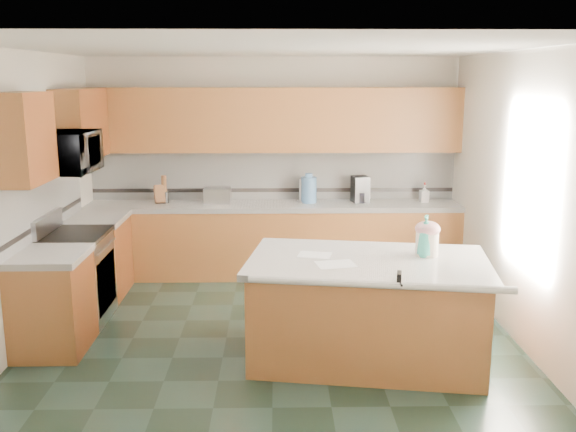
{
  "coord_description": "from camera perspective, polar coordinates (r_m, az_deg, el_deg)",
  "views": [
    {
      "loc": [
        0.04,
        -5.79,
        2.46
      ],
      "look_at": [
        0.15,
        0.35,
        1.12
      ],
      "focal_mm": 40.0,
      "sensor_mm": 36.0,
      "label": 1
    }
  ],
  "objects": [
    {
      "name": "back_base_cab",
      "position": [
        8.05,
        -1.29,
        -2.31
      ],
      "size": [
        4.6,
        0.6,
        0.86
      ],
      "primitive_type": "cube",
      "color": "#52210D",
      "rests_on": "ground"
    },
    {
      "name": "left_accent_band",
      "position": [
        6.9,
        -20.68,
        -0.38
      ],
      "size": [
        0.01,
        2.3,
        0.05
      ],
      "primitive_type": "cube",
      "color": "black",
      "rests_on": "wall_left"
    },
    {
      "name": "floor",
      "position": [
        6.29,
        -1.33,
        -10.72
      ],
      "size": [
        4.6,
        4.6,
        0.0
      ],
      "primitive_type": "plane",
      "color": "black",
      "rests_on": "ground"
    },
    {
      "name": "toaster_oven",
      "position": [
        8.0,
        -6.3,
        1.82
      ],
      "size": [
        0.33,
        0.22,
        0.19
      ],
      "primitive_type": "cube",
      "rotation": [
        0.0,
        0.0,
        -0.01
      ],
      "color": "#B7B7BC",
      "rests_on": "back_countertop"
    },
    {
      "name": "treat_jar_lid",
      "position": [
        5.71,
        12.31,
        -1.12
      ],
      "size": [
        0.22,
        0.22,
        0.14
      ],
      "primitive_type": "ellipsoid",
      "color": "#CD8B8F",
      "rests_on": "treat_jar"
    },
    {
      "name": "left_upper_cab_rear",
      "position": [
        7.55,
        -17.94,
        7.77
      ],
      "size": [
        0.33,
        1.09,
        0.78
      ],
      "primitive_type": "cube",
      "color": "#52210D",
      "rests_on": "wall_left"
    },
    {
      "name": "left_upper_cab_front",
      "position": [
        5.98,
        -22.49,
        6.4
      ],
      "size": [
        0.33,
        0.72,
        0.78
      ],
      "primitive_type": "cube",
      "color": "#52210D",
      "rests_on": "wall_left"
    },
    {
      "name": "treat_jar_knob",
      "position": [
        5.7,
        12.33,
        -0.66
      ],
      "size": [
        0.07,
        0.02,
        0.02
      ],
      "primitive_type": "cylinder",
      "rotation": [
        0.0,
        1.57,
        0.0
      ],
      "color": "tan",
      "rests_on": "treat_jar_lid"
    },
    {
      "name": "microwave",
      "position": [
        6.65,
        -18.97,
        5.37
      ],
      "size": [
        0.5,
        0.73,
        0.41
      ],
      "primitive_type": "imported",
      "rotation": [
        0.0,
        0.0,
        1.57
      ],
      "color": "#B7B7BC",
      "rests_on": "wall_left"
    },
    {
      "name": "range_oven_door",
      "position": [
        6.84,
        -15.87,
        -5.69
      ],
      "size": [
        0.02,
        0.68,
        0.55
      ],
      "primitive_type": "cube",
      "color": "black",
      "rests_on": "range_body"
    },
    {
      "name": "water_jug_neck",
      "position": [
        7.95,
        1.87,
        3.63
      ],
      "size": [
        0.09,
        0.09,
        0.05
      ],
      "primitive_type": "cylinder",
      "color": "#4B78AB",
      "rests_on": "water_jug"
    },
    {
      "name": "wall_back",
      "position": [
        8.18,
        -1.31,
        4.51
      ],
      "size": [
        4.6,
        0.04,
        2.7
      ],
      "primitive_type": "cube",
      "color": "white",
      "rests_on": "ground"
    },
    {
      "name": "paper_towel_base",
      "position": [
        8.04,
        1.45,
        1.32
      ],
      "size": [
        0.19,
        0.19,
        0.01
      ],
      "primitive_type": "cylinder",
      "color": "#B7B7BC",
      "rests_on": "back_countertop"
    },
    {
      "name": "left_counter_rear",
      "position": [
        7.53,
        -16.72,
        -0.25
      ],
      "size": [
        0.64,
        0.82,
        0.06
      ],
      "primitive_type": "cube",
      "color": "white",
      "rests_on": "left_base_cab_rear"
    },
    {
      "name": "window_light_proxy",
      "position": [
        6.1,
        20.65,
        2.47
      ],
      "size": [
        0.02,
        1.4,
        1.1
      ],
      "primitive_type": "cube",
      "color": "white",
      "rests_on": "wall_right"
    },
    {
      "name": "range_handle",
      "position": [
        6.73,
        -15.82,
        -2.62
      ],
      "size": [
        0.02,
        0.66,
        0.02
      ],
      "primitive_type": "cylinder",
      "rotation": [
        1.57,
        0.0,
        0.0
      ],
      "color": "#B7B7BC",
      "rests_on": "range_body"
    },
    {
      "name": "island_bullnose",
      "position": [
        5.01,
        8.12,
        -6.06
      ],
      "size": [
        2.03,
        0.38,
        0.06
      ],
      "primitive_type": "cylinder",
      "rotation": [
        0.0,
        1.57,
        -0.16
      ],
      "color": "white",
      "rests_on": "island_base"
    },
    {
      "name": "coffee_maker",
      "position": [
        8.06,
        6.43,
        2.38
      ],
      "size": [
        0.23,
        0.24,
        0.33
      ],
      "primitive_type": "cube",
      "rotation": [
        0.0,
        0.0,
        0.18
      ],
      "color": "black",
      "rests_on": "back_countertop"
    },
    {
      "name": "utensil_crock",
      "position": [
        8.12,
        -10.92,
        1.65
      ],
      "size": [
        0.11,
        0.11,
        0.14
      ],
      "primitive_type": "cylinder",
      "color": "black",
      "rests_on": "back_countertop"
    },
    {
      "name": "water_jug",
      "position": [
        7.98,
        1.86,
        2.34
      ],
      "size": [
        0.19,
        0.19,
        0.32
      ],
      "primitive_type": "cylinder",
      "color": "#4B78AB",
      "rests_on": "back_countertop"
    },
    {
      "name": "back_upper_cab",
      "position": [
        7.94,
        -1.33,
        8.55
      ],
      "size": [
        4.6,
        0.33,
        0.78
      ],
      "primitive_type": "cube",
      "color": "#52210D",
      "rests_on": "wall_back"
    },
    {
      "name": "range_body",
      "position": [
        6.91,
        -18.23,
        -5.32
      ],
      "size": [
        0.6,
        0.76,
        0.88
      ],
      "primitive_type": "cube",
      "color": "#B7B7BC",
      "rests_on": "ground"
    },
    {
      "name": "back_backsplash",
      "position": [
        8.17,
        -1.31,
        3.68
      ],
      "size": [
        4.6,
        0.02,
        0.63
      ],
      "primitive_type": "cube",
      "color": "silver",
      "rests_on": "back_countertop"
    },
    {
      "name": "knife_block",
      "position": [
        8.1,
        -11.35,
        1.9
      ],
      "size": [
        0.17,
        0.2,
        0.24
      ],
      "primitive_type": "cube",
      "rotation": [
        -0.31,
        0.0,
        0.32
      ],
      "color": "#472814",
      "rests_on": "back_countertop"
    },
    {
      "name": "back_countertop",
      "position": [
        7.94,
        -1.3,
        0.9
      ],
      "size": [
        4.6,
        0.64,
        0.06
      ],
      "primitive_type": "cube",
      "color": "white",
      "rests_on": "back_base_cab"
    },
    {
      "name": "left_backsplash",
      "position": [
        6.86,
        -20.85,
        1.21
      ],
      "size": [
        0.02,
        2.3,
        0.63
      ],
      "primitive_type": "cube",
      "color": "silver",
      "rests_on": "wall_left"
    },
    {
      "name": "ceiling",
      "position": [
        5.79,
        -1.47,
        14.69
      ],
      "size": [
        4.6,
        4.6,
        0.0
      ],
      "primitive_type": "plane",
      "color": "white",
      "rests_on": "ground"
    },
    {
      "name": "clamp_body",
      "position": [
        5.04,
        9.85,
        -5.52
      ],
      "size": [
        0.06,
        0.12,
        0.1
      ],
      "primitive_type": "cube",
      "rotation": [
        0.0,
        0.0,
        -0.2
      ],
      "color": "black",
      "rests_on": "island_top"
    },
    {
      "name": "left_base_cab_front",
      "position": [
        6.25,
        -20.19,
        -7.43
      ],
      "size": [
        0.6,
        0.72,
        0.86
      ],
      "primitive_type": "cube",
      "color": "#52210D",
      "rests_on": "ground"
    },
    {
      "name": "treat_jar_knob_end_l",
      "position": [
        5.69,
        11.98,
        -0.66
      ],
      "size": [
        0.04,
        0.04,
        0.04
      ],
      "primitive_type": "sphere",
      "color": "tan",
      "rests_on": "treat_jar_lid"
    },
    {
      "name": "wall_right",
      "position": [
        6.32,
        20.15,
        1.44
      ],
      "size": [
        0.04,
        4.6,
        2.7
      ],
      "primitive_type": "cube",
      "color": "white",
      "rests_on": "ground"
    },
    {
      "name": "treat_jar",
      "position": [
        5.74,
        12.25,
        -2.45
      ],
      "size": [
        0.22,
        0.22,
        0.21
      ],
      "primitive_type": "cylinder",
      "rotation": [
        0.0,
        0.0,
        -0.14
      ],
      "color": "silver",
      "rests_on": "island_top"
    },
    {
      "name": "paper_sheet_a",
      "position": [
        5.39,
        4.27,
        -4.29
      ],
      "size": [
        0.36,
        0.3,
        0.0
      ],
      "primitive_type": "cube",
      "rotation": [
        0.0,
        0.0,
        0.19
      ],
      "color": "white",
      "rests_on": "island_top"
    },
    {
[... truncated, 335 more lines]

